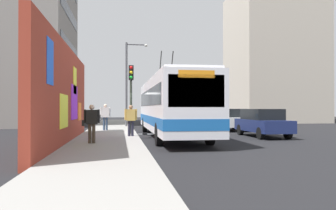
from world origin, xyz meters
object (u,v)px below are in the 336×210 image
(parked_car_navy, at_px, (262,122))
(parked_car_red, at_px, (209,117))
(pedestrian_at_curb, at_px, (131,118))
(traffic_light, at_px, (131,87))
(pedestrian_near_wall, at_px, (92,121))
(pedestrian_midblock, at_px, (105,115))
(parked_car_white, at_px, (230,119))
(street_lamp, at_px, (129,78))
(city_bus, at_px, (170,105))

(parked_car_navy, height_order, parked_car_red, same)
(pedestrian_at_curb, bearing_deg, traffic_light, -2.28)
(pedestrian_near_wall, relative_size, pedestrian_midblock, 0.93)
(parked_car_white, distance_m, pedestrian_at_curb, 9.36)
(parked_car_navy, distance_m, pedestrian_midblock, 10.13)
(parked_car_white, xyz_separation_m, traffic_light, (-4.16, 7.35, 1.99))
(pedestrian_near_wall, bearing_deg, pedestrian_midblock, -1.49)
(parked_car_red, relative_size, pedestrian_midblock, 2.70)
(parked_car_navy, height_order, pedestrian_midblock, pedestrian_midblock)
(parked_car_red, xyz_separation_m, street_lamp, (-1.89, 7.25, 3.25))
(city_bus, height_order, traffic_light, city_bus)
(parked_car_white, distance_m, street_lamp, 8.92)
(parked_car_navy, relative_size, pedestrian_near_wall, 2.72)
(parked_car_navy, distance_m, pedestrian_at_curb, 7.42)
(parked_car_red, height_order, pedestrian_midblock, pedestrian_midblock)
(pedestrian_midblock, xyz_separation_m, traffic_light, (-3.36, -1.60, 1.64))
(parked_car_red, bearing_deg, parked_car_navy, 180.00)
(parked_car_navy, xyz_separation_m, pedestrian_near_wall, (-3.58, 9.17, 0.26))
(parked_car_red, relative_size, pedestrian_at_curb, 2.88)
(city_bus, relative_size, parked_car_red, 2.69)
(parked_car_white, relative_size, pedestrian_near_wall, 2.67)
(pedestrian_near_wall, bearing_deg, pedestrian_at_curb, -27.37)
(pedestrian_near_wall, height_order, pedestrian_midblock, pedestrian_midblock)
(city_bus, xyz_separation_m, parked_car_white, (5.13, -5.20, -0.98))
(pedestrian_near_wall, relative_size, pedestrian_at_curb, 0.99)
(parked_car_red, bearing_deg, city_bus, 154.84)
(parked_car_red, distance_m, pedestrian_at_curb, 13.81)
(pedestrian_midblock, distance_m, traffic_light, 4.07)
(pedestrian_midblock, xyz_separation_m, street_lamp, (4.85, -1.70, 2.90))
(pedestrian_at_curb, bearing_deg, parked_car_red, -32.47)
(parked_car_red, relative_size, street_lamp, 0.69)
(pedestrian_near_wall, relative_size, street_lamp, 0.24)
(parked_car_navy, xyz_separation_m, parked_car_red, (11.46, -0.00, 0.00))
(pedestrian_at_curb, xyz_separation_m, pedestrian_midblock, (4.91, 1.54, 0.08))
(parked_car_navy, bearing_deg, pedestrian_at_curb, 91.45)
(street_lamp, bearing_deg, city_bus, -167.42)
(pedestrian_near_wall, bearing_deg, traffic_light, -20.18)
(city_bus, height_order, pedestrian_midblock, city_bus)
(pedestrian_midblock, height_order, street_lamp, street_lamp)
(parked_car_white, bearing_deg, pedestrian_midblock, 95.09)
(pedestrian_at_curb, height_order, traffic_light, traffic_light)
(pedestrian_at_curb, height_order, pedestrian_midblock, pedestrian_midblock)
(parked_car_white, bearing_deg, pedestrian_at_curb, 127.61)
(pedestrian_at_curb, xyz_separation_m, street_lamp, (9.76, -0.16, 2.98))
(pedestrian_near_wall, bearing_deg, street_lamp, -8.29)
(city_bus, height_order, parked_car_navy, city_bus)
(parked_car_white, distance_m, pedestrian_midblock, 8.99)
(parked_car_navy, distance_m, street_lamp, 12.44)
(pedestrian_at_curb, bearing_deg, pedestrian_near_wall, 152.63)
(parked_car_white, bearing_deg, parked_car_red, -0.00)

